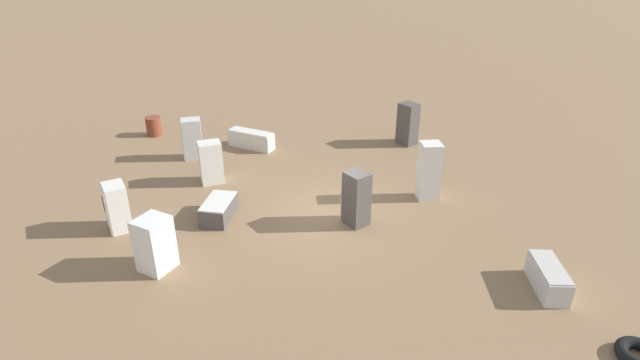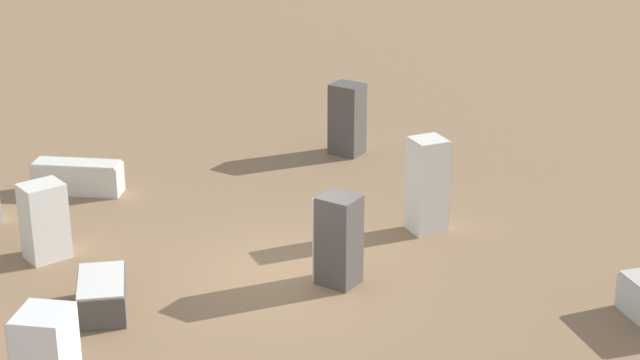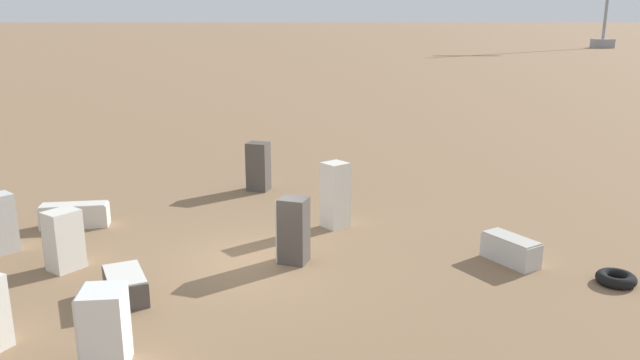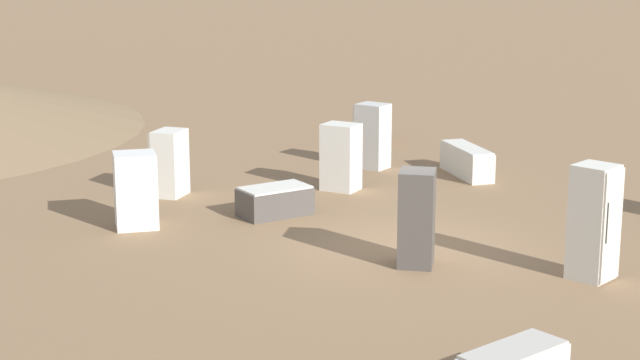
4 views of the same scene
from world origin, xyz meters
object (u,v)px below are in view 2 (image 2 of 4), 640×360
discarded_fridge_3 (46,358)px  discarded_fridge_8 (428,185)px  discarded_fridge_6 (102,295)px  discarded_fridge_5 (338,240)px  discarded_fridge_0 (44,221)px  discarded_fridge_7 (78,177)px  discarded_fridge_4 (348,119)px

discarded_fridge_3 → discarded_fridge_8: bearing=-35.5°
discarded_fridge_6 → discarded_fridge_8: (-4.74, -4.74, 0.67)m
discarded_fridge_5 → discarded_fridge_6: bearing=138.3°
discarded_fridge_0 → discarded_fridge_6: 2.60m
discarded_fridge_5 → discarded_fridge_7: 7.05m
discarded_fridge_7 → discarded_fridge_8: size_ratio=1.02×
discarded_fridge_0 → discarded_fridge_4: (-4.12, -7.05, 0.11)m
discarded_fridge_3 → discarded_fridge_7: (3.34, -7.54, -0.39)m
discarded_fridge_5 → discarded_fridge_6: discarded_fridge_5 is taller
discarded_fridge_6 → discarded_fridge_7: size_ratio=0.82×
discarded_fridge_4 → discarded_fridge_6: bearing=-86.9°
discarded_fridge_3 → discarded_fridge_5: (-3.13, -4.79, 0.10)m
discarded_fridge_7 → discarded_fridge_5: bearing=-120.9°
discarded_fridge_5 → discarded_fridge_6: size_ratio=1.03×
discarded_fridge_8 → discarded_fridge_5: bearing=-61.8°
discarded_fridge_0 → discarded_fridge_3: discarded_fridge_0 is taller
discarded_fridge_3 → discarded_fridge_7: size_ratio=0.74×
discarded_fridge_3 → discarded_fridge_7: discarded_fridge_3 is taller
discarded_fridge_3 → discarded_fridge_8: (-4.27, -7.48, 0.23)m
discarded_fridge_0 → discarded_fridge_7: bearing=53.4°
discarded_fridge_5 → discarded_fridge_0: bearing=112.4°
discarded_fridge_4 → discarded_fridge_8: discarded_fridge_8 is taller
discarded_fridge_6 → discarded_fridge_0: bearing=114.9°
discarded_fridge_3 → discarded_fridge_6: discarded_fridge_3 is taller
discarded_fridge_4 → discarded_fridge_6: 9.01m
discarded_fridge_6 → discarded_fridge_5: bearing=5.3°
discarded_fridge_5 → discarded_fridge_7: size_ratio=0.85×
discarded_fridge_4 → discarded_fridge_8: 4.74m
discarded_fridge_0 → discarded_fridge_7: 3.29m
discarded_fridge_3 → discarded_fridge_6: size_ratio=0.91×
discarded_fridge_7 → discarded_fridge_8: 7.64m
discarded_fridge_4 → discarded_fridge_3: bearing=-81.4°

